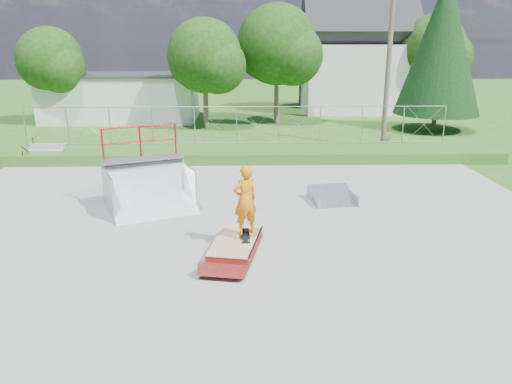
% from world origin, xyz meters
% --- Properties ---
extents(ground, '(120.00, 120.00, 0.00)m').
position_xyz_m(ground, '(0.00, 0.00, 0.00)').
color(ground, '#2B611B').
rests_on(ground, ground).
extents(concrete_pad, '(20.00, 16.00, 0.04)m').
position_xyz_m(concrete_pad, '(0.00, 0.00, 0.02)').
color(concrete_pad, '#959593').
rests_on(concrete_pad, ground).
extents(grass_berm, '(24.00, 3.00, 0.50)m').
position_xyz_m(grass_berm, '(0.00, 9.50, 0.25)').
color(grass_berm, '#2B611B').
rests_on(grass_berm, ground).
extents(grind_box, '(1.47, 2.37, 0.33)m').
position_xyz_m(grind_box, '(0.11, -1.20, 0.16)').
color(grind_box, maroon).
rests_on(grind_box, concrete_pad).
extents(quarter_pipe, '(3.27, 3.06, 2.60)m').
position_xyz_m(quarter_pipe, '(-2.65, 2.13, 1.30)').
color(quarter_pipe, '#AAADB2').
rests_on(quarter_pipe, concrete_pad).
extents(flat_bank_ramp, '(1.61, 1.69, 0.43)m').
position_xyz_m(flat_bank_ramp, '(3.33, 2.84, 0.22)').
color(flat_bank_ramp, '#AAADB2').
rests_on(flat_bank_ramp, concrete_pad).
extents(skateboard, '(0.24, 0.80, 0.13)m').
position_xyz_m(skateboard, '(0.36, -1.06, 0.37)').
color(skateboard, black).
rests_on(skateboard, grind_box).
extents(skater, '(0.80, 0.70, 1.83)m').
position_xyz_m(skater, '(0.36, -1.06, 1.29)').
color(skater, orange).
rests_on(skater, grind_box).
extents(concrete_stairs, '(1.50, 1.60, 0.80)m').
position_xyz_m(concrete_stairs, '(-8.50, 8.70, 0.40)').
color(concrete_stairs, '#959593').
rests_on(concrete_stairs, ground).
extents(chain_link_fence, '(20.00, 0.06, 1.80)m').
position_xyz_m(chain_link_fence, '(0.00, 10.50, 1.40)').
color(chain_link_fence, gray).
rests_on(chain_link_fence, grass_berm).
extents(utility_building_flat, '(10.00, 6.00, 3.00)m').
position_xyz_m(utility_building_flat, '(-8.00, 22.00, 1.50)').
color(utility_building_flat, white).
rests_on(utility_building_flat, ground).
extents(gable_house, '(8.40, 6.08, 8.94)m').
position_xyz_m(gable_house, '(9.00, 26.00, 3.84)').
color(gable_house, white).
rests_on(gable_house, ground).
extents(utility_pole, '(0.24, 0.24, 8.00)m').
position_xyz_m(utility_pole, '(7.50, 12.00, 4.00)').
color(utility_pole, brown).
rests_on(utility_pole, ground).
extents(tree_left_near, '(4.76, 4.48, 6.65)m').
position_xyz_m(tree_left_near, '(-1.75, 17.83, 4.24)').
color(tree_left_near, brown).
rests_on(tree_left_near, ground).
extents(tree_center, '(5.44, 5.12, 7.60)m').
position_xyz_m(tree_center, '(2.78, 19.81, 4.85)').
color(tree_center, brown).
rests_on(tree_center, ground).
extents(tree_left_far, '(4.42, 4.16, 6.18)m').
position_xyz_m(tree_left_far, '(-11.77, 19.85, 3.94)').
color(tree_left_far, brown).
rests_on(tree_left_far, ground).
extents(tree_right_far, '(5.10, 4.80, 7.12)m').
position_xyz_m(tree_right_far, '(14.27, 23.82, 4.54)').
color(tree_right_far, brown).
rests_on(tree_right_far, ground).
extents(tree_back_mid, '(4.08, 3.84, 5.70)m').
position_xyz_m(tree_back_mid, '(5.21, 27.86, 3.63)').
color(tree_back_mid, brown).
rests_on(tree_back_mid, ground).
extents(conifer_tree, '(5.04, 5.04, 9.10)m').
position_xyz_m(conifer_tree, '(12.00, 17.00, 5.05)').
color(conifer_tree, brown).
rests_on(conifer_tree, ground).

